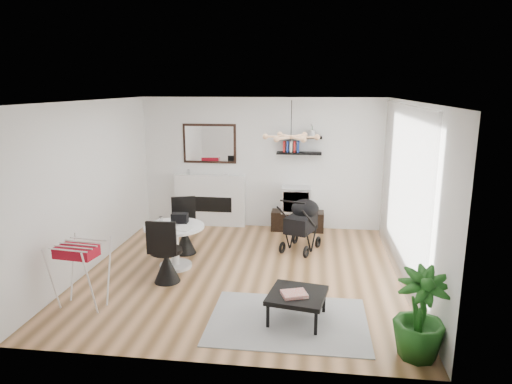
# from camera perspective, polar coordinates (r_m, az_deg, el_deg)

# --- Properties ---
(floor) EXTENTS (5.00, 5.00, 0.00)m
(floor) POSITION_cam_1_polar(r_m,az_deg,el_deg) (7.45, -1.48, -9.95)
(floor) COLOR brown
(floor) RESTS_ON ground
(ceiling) EXTENTS (5.00, 5.00, 0.00)m
(ceiling) POSITION_cam_1_polar(r_m,az_deg,el_deg) (6.86, -1.61, 11.29)
(ceiling) COLOR white
(ceiling) RESTS_ON wall_back
(wall_back) EXTENTS (5.00, 0.00, 5.00)m
(wall_back) POSITION_cam_1_polar(r_m,az_deg,el_deg) (9.46, 0.77, 3.58)
(wall_back) COLOR white
(wall_back) RESTS_ON floor
(wall_left) EXTENTS (0.00, 5.00, 5.00)m
(wall_left) POSITION_cam_1_polar(r_m,az_deg,el_deg) (7.81, -20.00, 0.73)
(wall_left) COLOR white
(wall_left) RESTS_ON floor
(wall_right) EXTENTS (0.00, 5.00, 5.00)m
(wall_right) POSITION_cam_1_polar(r_m,az_deg,el_deg) (7.10, 18.82, -0.36)
(wall_right) COLOR white
(wall_right) RESTS_ON floor
(sheer_curtain) EXTENTS (0.04, 3.60, 2.60)m
(sheer_curtain) POSITION_cam_1_polar(r_m,az_deg,el_deg) (7.27, 17.75, 0.03)
(sheer_curtain) COLOR white
(sheer_curtain) RESTS_ON wall_right
(fireplace) EXTENTS (1.50, 0.17, 2.16)m
(fireplace) POSITION_cam_1_polar(r_m,az_deg,el_deg) (9.70, -5.76, -0.26)
(fireplace) COLOR white
(fireplace) RESTS_ON floor
(shelf_lower) EXTENTS (0.90, 0.25, 0.04)m
(shelf_lower) POSITION_cam_1_polar(r_m,az_deg,el_deg) (9.24, 5.40, 4.86)
(shelf_lower) COLOR black
(shelf_lower) RESTS_ON wall_back
(shelf_upper) EXTENTS (0.90, 0.25, 0.04)m
(shelf_upper) POSITION_cam_1_polar(r_m,az_deg,el_deg) (9.20, 5.44, 6.83)
(shelf_upper) COLOR black
(shelf_upper) RESTS_ON wall_back
(pendant_lamp) EXTENTS (0.90, 0.90, 0.10)m
(pendant_lamp) POSITION_cam_1_polar(r_m,az_deg,el_deg) (7.12, 4.40, 6.89)
(pendant_lamp) COLOR #E2A776
(pendant_lamp) RESTS_ON ceiling
(tv_console) EXTENTS (1.07, 0.37, 0.40)m
(tv_console) POSITION_cam_1_polar(r_m,az_deg,el_deg) (9.48, 5.21, -3.60)
(tv_console) COLOR black
(tv_console) RESTS_ON floor
(crt_tv) EXTENTS (0.59, 0.52, 0.52)m
(crt_tv) POSITION_cam_1_polar(r_m,az_deg,el_deg) (9.35, 5.07, -0.90)
(crt_tv) COLOR silver
(crt_tv) RESTS_ON tv_console
(dining_table) EXTENTS (0.98, 0.98, 0.72)m
(dining_table) POSITION_cam_1_polar(r_m,az_deg,el_deg) (7.58, -10.13, -5.92)
(dining_table) COLOR white
(dining_table) RESTS_ON floor
(laptop) EXTENTS (0.37, 0.31, 0.02)m
(laptop) POSITION_cam_1_polar(r_m,az_deg,el_deg) (7.52, -10.87, -4.06)
(laptop) COLOR black
(laptop) RESTS_ON dining_table
(black_bag) EXTENTS (0.27, 0.17, 0.16)m
(black_bag) POSITION_cam_1_polar(r_m,az_deg,el_deg) (7.63, -9.50, -3.23)
(black_bag) COLOR black
(black_bag) RESTS_ON dining_table
(newspaper) EXTENTS (0.36, 0.32, 0.01)m
(newspaper) POSITION_cam_1_polar(r_m,az_deg,el_deg) (7.33, -9.32, -4.52)
(newspaper) COLOR white
(newspaper) RESTS_ON dining_table
(drinking_glass) EXTENTS (0.06, 0.06, 0.09)m
(drinking_glass) POSITION_cam_1_polar(r_m,az_deg,el_deg) (7.74, -11.78, -3.35)
(drinking_glass) COLOR white
(drinking_glass) RESTS_ON dining_table
(chair_far) EXTENTS (0.51, 0.53, 0.99)m
(chair_far) POSITION_cam_1_polar(r_m,az_deg,el_deg) (8.25, -8.87, -5.45)
(chair_far) COLOR black
(chair_far) RESTS_ON floor
(chair_near) EXTENTS (0.49, 0.50, 1.02)m
(chair_near) POSITION_cam_1_polar(r_m,az_deg,el_deg) (7.10, -11.16, -8.59)
(chair_near) COLOR black
(chair_near) RESTS_ON floor
(drying_rack) EXTENTS (0.67, 0.63, 0.91)m
(drying_rack) POSITION_cam_1_polar(r_m,az_deg,el_deg) (6.60, -21.04, -9.50)
(drying_rack) COLOR white
(drying_rack) RESTS_ON floor
(stroller) EXTENTS (0.76, 0.93, 1.02)m
(stroller) POSITION_cam_1_polar(r_m,az_deg,el_deg) (8.34, 5.77, -4.25)
(stroller) COLOR black
(stroller) RESTS_ON floor
(rug) EXTENTS (1.99, 1.44, 0.01)m
(rug) POSITION_cam_1_polar(r_m,az_deg,el_deg) (6.03, 4.02, -15.79)
(rug) COLOR #949494
(rug) RESTS_ON floor
(coffee_table) EXTENTS (0.81, 0.81, 0.36)m
(coffee_table) POSITION_cam_1_polar(r_m,az_deg,el_deg) (5.93, 5.16, -12.84)
(coffee_table) COLOR black
(coffee_table) RESTS_ON rug
(magazines) EXTENTS (0.36, 0.33, 0.04)m
(magazines) POSITION_cam_1_polar(r_m,az_deg,el_deg) (5.83, 4.80, -12.59)
(magazines) COLOR #DD4437
(magazines) RESTS_ON coffee_table
(potted_plant) EXTENTS (0.60, 0.60, 1.02)m
(potted_plant) POSITION_cam_1_polar(r_m,az_deg,el_deg) (5.41, 19.85, -14.18)
(potted_plant) COLOR #1A4E16
(potted_plant) RESTS_ON floor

